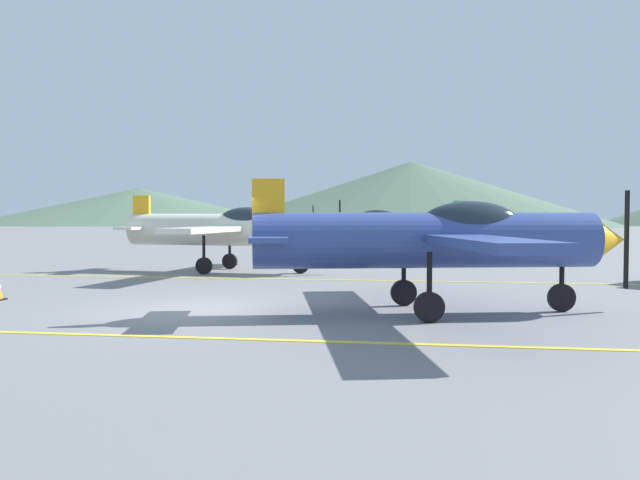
# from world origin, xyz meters

# --- Properties ---
(ground_plane) EXTENTS (400.00, 400.00, 0.00)m
(ground_plane) POSITION_xyz_m (0.00, 0.00, 0.00)
(ground_plane) COLOR slate
(apron_line_near) EXTENTS (80.00, 0.16, 0.01)m
(apron_line_near) POSITION_xyz_m (0.00, -3.26, 0.01)
(apron_line_near) COLOR yellow
(apron_line_near) RESTS_ON ground_plane
(apron_line_far) EXTENTS (80.00, 0.16, 0.01)m
(apron_line_far) POSITION_xyz_m (0.00, 7.01, 0.01)
(apron_line_far) COLOR yellow
(apron_line_far) RESTS_ON ground_plane
(airplane_near) EXTENTS (8.48, 9.65, 2.90)m
(airplane_near) POSITION_xyz_m (5.15, 0.27, 1.63)
(airplane_near) COLOR #33478C
(airplane_near) RESTS_ON ground_plane
(airplane_mid) EXTENTS (8.45, 9.70, 2.90)m
(airplane_mid) POSITION_xyz_m (-2.27, 9.51, 1.63)
(airplane_mid) COLOR silver
(airplane_mid) RESTS_ON ground_plane
(airplane_far) EXTENTS (8.40, 9.67, 2.90)m
(airplane_far) POSITION_xyz_m (3.22, 21.00, 1.63)
(airplane_far) COLOR silver
(airplane_far) RESTS_ON ground_plane
(hill_left) EXTENTS (78.72, 78.72, 8.91)m
(hill_left) POSITION_xyz_m (-63.61, 138.05, 4.45)
(hill_left) COLOR #4C6651
(hill_left) RESTS_ON ground_plane
(hill_centerleft) EXTENTS (85.51, 85.51, 13.84)m
(hill_centerleft) POSITION_xyz_m (3.75, 127.31, 6.92)
(hill_centerleft) COLOR #4C6651
(hill_centerleft) RESTS_ON ground_plane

